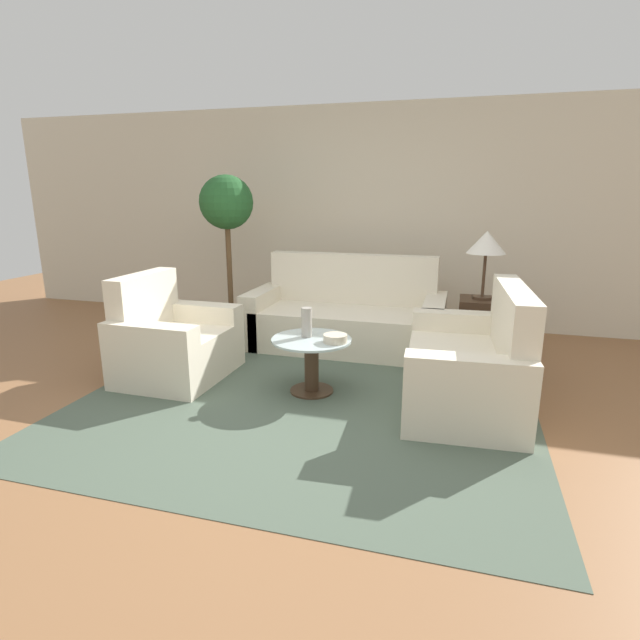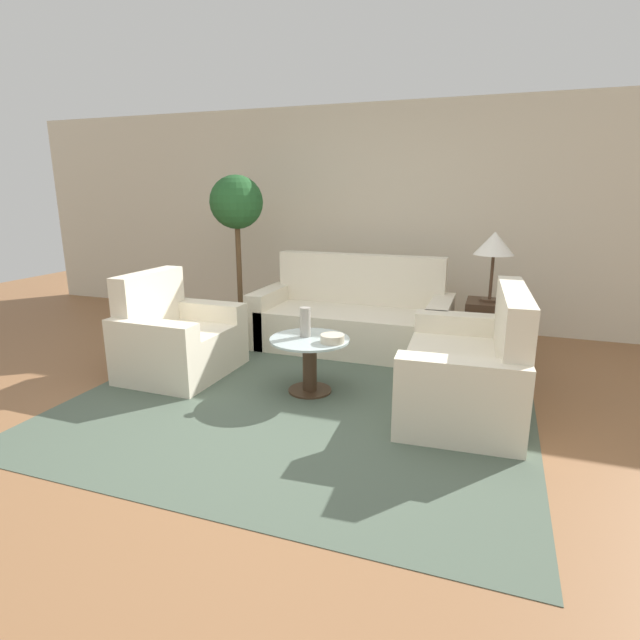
# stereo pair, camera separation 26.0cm
# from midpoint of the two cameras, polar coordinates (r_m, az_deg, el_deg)

# --- Properties ---
(ground_plane) EXTENTS (14.00, 14.00, 0.00)m
(ground_plane) POSITION_cam_midpoint_polar(r_m,az_deg,el_deg) (3.65, -6.29, -11.71)
(ground_plane) COLOR #8E603D
(wall_back) EXTENTS (10.00, 0.06, 2.60)m
(wall_back) POSITION_cam_midpoint_polar(r_m,az_deg,el_deg) (6.21, 4.22, 11.68)
(wall_back) COLOR beige
(wall_back) RESTS_ON ground_plane
(rug) EXTENTS (3.47, 3.46, 0.01)m
(rug) POSITION_cam_midpoint_polar(r_m,az_deg,el_deg) (4.16, -2.76, -8.16)
(rug) COLOR #4C5B4C
(rug) RESTS_ON ground_plane
(sofa_main) EXTENTS (2.02, 0.88, 0.95)m
(sofa_main) POSITION_cam_midpoint_polar(r_m,az_deg,el_deg) (5.27, 1.67, 0.10)
(sofa_main) COLOR beige
(sofa_main) RESTS_ON ground_plane
(armchair) EXTENTS (0.82, 1.00, 0.91)m
(armchair) POSITION_cam_midpoint_polar(r_m,az_deg,el_deg) (4.64, -18.18, -2.69)
(armchair) COLOR beige
(armchair) RESTS_ON ground_plane
(loveseat) EXTENTS (0.91, 1.48, 0.93)m
(loveseat) POSITION_cam_midpoint_polar(r_m,az_deg,el_deg) (3.97, 15.41, -5.36)
(loveseat) COLOR beige
(loveseat) RESTS_ON ground_plane
(coffee_table) EXTENTS (0.65, 0.65, 0.46)m
(coffee_table) POSITION_cam_midpoint_polar(r_m,az_deg,el_deg) (4.06, -2.81, -4.36)
(coffee_table) COLOR #422D1E
(coffee_table) RESTS_ON ground_plane
(side_table) EXTENTS (0.42, 0.42, 0.59)m
(side_table) POSITION_cam_midpoint_polar(r_m,az_deg,el_deg) (5.13, 16.39, -0.90)
(side_table) COLOR #422D1E
(side_table) RESTS_ON ground_plane
(table_lamp) EXTENTS (0.37, 0.37, 0.66)m
(table_lamp) POSITION_cam_midpoint_polar(r_m,az_deg,el_deg) (4.98, 17.07, 8.29)
(table_lamp) COLOR #422D1E
(table_lamp) RESTS_ON side_table
(potted_plant) EXTENTS (0.59, 0.59, 1.78)m
(potted_plant) POSITION_cam_midpoint_polar(r_m,az_deg,el_deg) (5.73, -11.87, 11.03)
(potted_plant) COLOR #3D3833
(potted_plant) RESTS_ON ground_plane
(vase) EXTENTS (0.09, 0.09, 0.24)m
(vase) POSITION_cam_midpoint_polar(r_m,az_deg,el_deg) (4.02, -3.39, -0.28)
(vase) COLOR #9E998E
(vase) RESTS_ON coffee_table
(bowl) EXTENTS (0.19, 0.19, 0.06)m
(bowl) POSITION_cam_midpoint_polar(r_m,az_deg,el_deg) (3.89, -0.16, -2.13)
(bowl) COLOR beige
(bowl) RESTS_ON coffee_table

